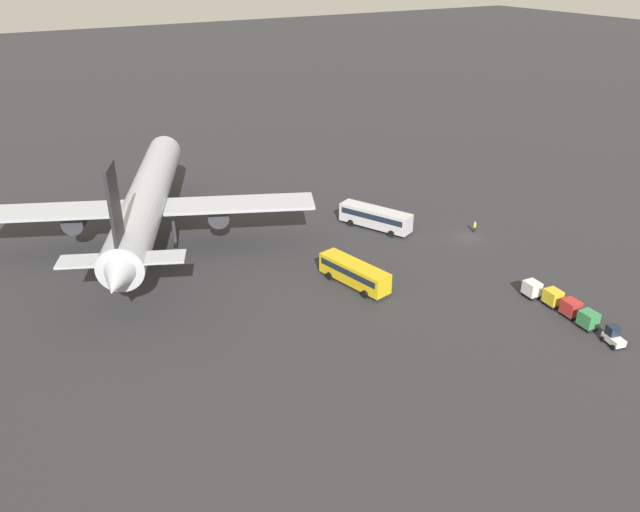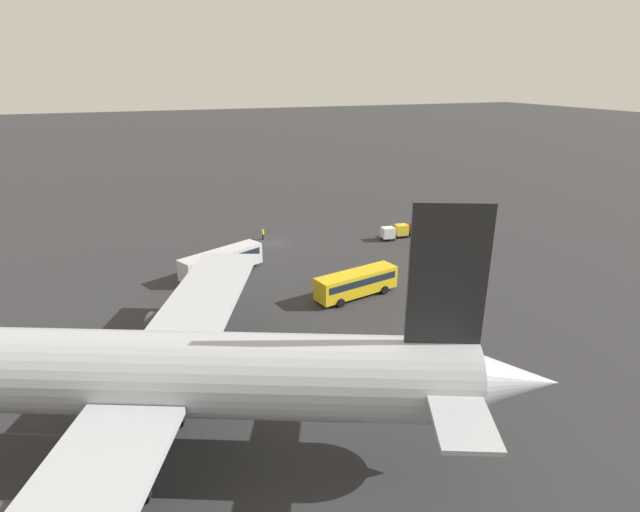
{
  "view_description": "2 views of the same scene",
  "coord_description": "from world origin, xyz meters",
  "px_view_note": "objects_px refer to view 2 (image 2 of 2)",
  "views": [
    {
      "loc": [
        -61.46,
        60.44,
        38.37
      ],
      "look_at": [
        1.93,
        23.95,
        2.07
      ],
      "focal_mm": 35.0,
      "sensor_mm": 36.0,
      "label": 1
    },
    {
      "loc": [
        19.32,
        70.25,
        24.61
      ],
      "look_at": [
        -0.78,
        18.1,
        3.99
      ],
      "focal_mm": 28.0,
      "sensor_mm": 36.0,
      "label": 2
    }
  ],
  "objects_px": {
    "worker_person": "(263,234)",
    "cargo_cart_red": "(416,228)",
    "cargo_cart_yellow": "(401,230)",
    "airplane": "(126,374)",
    "shuttle_bus_near": "(222,261)",
    "cargo_cart_green": "(432,227)",
    "baggage_tug": "(451,227)",
    "cargo_cart_white": "(388,233)",
    "shuttle_bus_far": "(357,282)"
  },
  "relations": [
    {
      "from": "cargo_cart_green",
      "to": "cargo_cart_white",
      "type": "xyz_separation_m",
      "value": [
        8.12,
        0.13,
        0.0
      ]
    },
    {
      "from": "shuttle_bus_far",
      "to": "cargo_cart_red",
      "type": "distance_m",
      "value": 25.71
    },
    {
      "from": "baggage_tug",
      "to": "cargo_cart_red",
      "type": "height_order",
      "value": "baggage_tug"
    },
    {
      "from": "airplane",
      "to": "baggage_tug",
      "type": "bearing_deg",
      "value": -120.9
    },
    {
      "from": "shuttle_bus_near",
      "to": "cargo_cart_green",
      "type": "bearing_deg",
      "value": 162.64
    },
    {
      "from": "baggage_tug",
      "to": "cargo_cart_white",
      "type": "distance_m",
      "value": 11.56
    },
    {
      "from": "airplane",
      "to": "cargo_cart_yellow",
      "type": "height_order",
      "value": "airplane"
    },
    {
      "from": "cargo_cart_white",
      "to": "shuttle_bus_far",
      "type": "bearing_deg",
      "value": 51.97
    },
    {
      "from": "shuttle_bus_far",
      "to": "cargo_cart_green",
      "type": "height_order",
      "value": "shuttle_bus_far"
    },
    {
      "from": "cargo_cart_red",
      "to": "worker_person",
      "type": "bearing_deg",
      "value": -16.32
    },
    {
      "from": "cargo_cart_white",
      "to": "cargo_cart_green",
      "type": "bearing_deg",
      "value": -179.07
    },
    {
      "from": "airplane",
      "to": "worker_person",
      "type": "bearing_deg",
      "value": -91.56
    },
    {
      "from": "cargo_cart_red",
      "to": "shuttle_bus_far",
      "type": "bearing_deg",
      "value": 43.09
    },
    {
      "from": "shuttle_bus_near",
      "to": "worker_person",
      "type": "bearing_deg",
      "value": -150.92
    },
    {
      "from": "shuttle_bus_far",
      "to": "shuttle_bus_near",
      "type": "bearing_deg",
      "value": -55.23
    },
    {
      "from": "cargo_cart_green",
      "to": "airplane",
      "type": "bearing_deg",
      "value": 37.73
    },
    {
      "from": "airplane",
      "to": "cargo_cart_yellow",
      "type": "xyz_separation_m",
      "value": [
        -40.85,
        -36.25,
        -5.6
      ]
    },
    {
      "from": "shuttle_bus_near",
      "to": "cargo_cart_green",
      "type": "distance_m",
      "value": 35.16
    },
    {
      "from": "baggage_tug",
      "to": "cargo_cart_green",
      "type": "bearing_deg",
      "value": 9.74
    },
    {
      "from": "cargo_cart_green",
      "to": "shuttle_bus_near",
      "type": "bearing_deg",
      "value": 7.93
    },
    {
      "from": "shuttle_bus_near",
      "to": "cargo_cart_white",
      "type": "height_order",
      "value": "shuttle_bus_near"
    },
    {
      "from": "cargo_cart_green",
      "to": "cargo_cart_red",
      "type": "distance_m",
      "value": 2.73
    },
    {
      "from": "baggage_tug",
      "to": "worker_person",
      "type": "relative_size",
      "value": 1.51
    },
    {
      "from": "baggage_tug",
      "to": "cargo_cart_white",
      "type": "xyz_separation_m",
      "value": [
        11.56,
        -0.06,
        0.25
      ]
    },
    {
      "from": "cargo_cart_yellow",
      "to": "airplane",
      "type": "bearing_deg",
      "value": 41.59
    },
    {
      "from": "baggage_tug",
      "to": "worker_person",
      "type": "xyz_separation_m",
      "value": [
        29.6,
        -7.41,
        -0.07
      ]
    },
    {
      "from": "cargo_cart_green",
      "to": "cargo_cart_yellow",
      "type": "distance_m",
      "value": 5.43
    },
    {
      "from": "airplane",
      "to": "baggage_tug",
      "type": "height_order",
      "value": "airplane"
    },
    {
      "from": "cargo_cart_green",
      "to": "cargo_cart_white",
      "type": "distance_m",
      "value": 8.12
    },
    {
      "from": "cargo_cart_red",
      "to": "cargo_cart_yellow",
      "type": "bearing_deg",
      "value": -2.32
    },
    {
      "from": "baggage_tug",
      "to": "cargo_cart_white",
      "type": "bearing_deg",
      "value": 12.69
    },
    {
      "from": "cargo_cart_red",
      "to": "shuttle_bus_near",
      "type": "bearing_deg",
      "value": 9.19
    },
    {
      "from": "shuttle_bus_near",
      "to": "worker_person",
      "type": "relative_size",
      "value": 6.56
    },
    {
      "from": "cargo_cart_green",
      "to": "cargo_cart_white",
      "type": "relative_size",
      "value": 1.0
    },
    {
      "from": "worker_person",
      "to": "cargo_cart_red",
      "type": "bearing_deg",
      "value": 163.68
    },
    {
      "from": "shuttle_bus_near",
      "to": "shuttle_bus_far",
      "type": "relative_size",
      "value": 1.08
    },
    {
      "from": "shuttle_bus_far",
      "to": "cargo_cart_white",
      "type": "bearing_deg",
      "value": -140.42
    },
    {
      "from": "airplane",
      "to": "baggage_tug",
      "type": "relative_size",
      "value": 19.53
    },
    {
      "from": "airplane",
      "to": "baggage_tug",
      "type": "distance_m",
      "value": 61.41
    },
    {
      "from": "shuttle_bus_far",
      "to": "cargo_cart_green",
      "type": "xyz_separation_m",
      "value": [
        -21.48,
        -17.21,
        -0.63
      ]
    },
    {
      "from": "airplane",
      "to": "cargo_cart_green",
      "type": "relative_size",
      "value": 24.26
    },
    {
      "from": "airplane",
      "to": "cargo_cart_green",
      "type": "height_order",
      "value": "airplane"
    },
    {
      "from": "shuttle_bus_far",
      "to": "baggage_tug",
      "type": "relative_size",
      "value": 4.03
    },
    {
      "from": "airplane",
      "to": "worker_person",
      "type": "relative_size",
      "value": 29.53
    },
    {
      "from": "shuttle_bus_near",
      "to": "worker_person",
      "type": "height_order",
      "value": "shuttle_bus_near"
    },
    {
      "from": "shuttle_bus_far",
      "to": "cargo_cart_white",
      "type": "xyz_separation_m",
      "value": [
        -13.36,
        -17.08,
        -0.63
      ]
    },
    {
      "from": "airplane",
      "to": "shuttle_bus_near",
      "type": "distance_m",
      "value": 33.35
    },
    {
      "from": "cargo_cart_red",
      "to": "cargo_cart_white",
      "type": "relative_size",
      "value": 1.0
    },
    {
      "from": "cargo_cart_yellow",
      "to": "cargo_cart_white",
      "type": "distance_m",
      "value": 2.77
    },
    {
      "from": "shuttle_bus_far",
      "to": "cargo_cart_yellow",
      "type": "bearing_deg",
      "value": -144.68
    }
  ]
}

